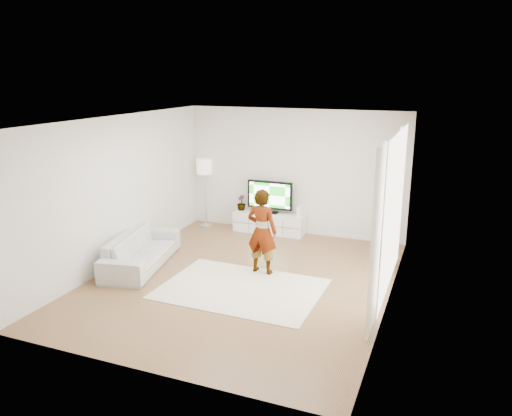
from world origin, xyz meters
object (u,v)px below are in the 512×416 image
at_px(media_console, 269,223).
at_px(player, 262,231).
at_px(television, 270,196).
at_px(floor_lamp, 204,169).
at_px(sofa, 141,250).
at_px(rug, 241,289).

bearing_deg(media_console, player, -72.96).
distance_m(television, floor_lamp, 1.68).
bearing_deg(player, television, -68.53).
height_order(television, player, player).
bearing_deg(floor_lamp, player, -44.17).
distance_m(television, sofa, 3.28).
xyz_separation_m(media_console, sofa, (-1.53, -2.82, 0.08)).
bearing_deg(player, sofa, 17.64).
bearing_deg(television, rug, -78.50).
height_order(sofa, floor_lamp, floor_lamp).
xyz_separation_m(media_console, television, (-0.00, 0.03, 0.63)).
distance_m(media_console, floor_lamp, 1.96).
xyz_separation_m(player, sofa, (-2.24, -0.52, -0.48)).
bearing_deg(floor_lamp, media_console, 2.33).
height_order(television, floor_lamp, floor_lamp).
xyz_separation_m(television, sofa, (-1.53, -2.85, -0.55)).
relative_size(media_console, player, 1.05).
relative_size(media_console, rug, 0.62).
bearing_deg(sofa, media_console, -40.44).
bearing_deg(floor_lamp, sofa, -88.66).
height_order(television, sofa, television).
xyz_separation_m(television, rug, (0.64, -3.14, -0.85)).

